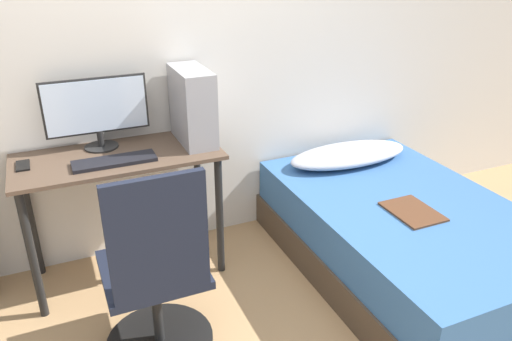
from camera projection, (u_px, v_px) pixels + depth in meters
name	position (u px, v px, depth m)	size (l,w,h in m)	color
wall_back	(149.00, 54.00, 2.88)	(8.00, 0.05, 2.50)	silver
desk	(120.00, 177.00, 2.80)	(1.12, 0.51, 0.78)	brown
office_chair	(157.00, 288.00, 2.30)	(0.53, 0.53, 1.02)	black
bed	(404.00, 237.00, 2.99)	(1.15, 1.80, 0.47)	#4C3D2D
pillow	(349.00, 155.00, 3.40)	(0.87, 0.36, 0.11)	#B2B7C6
magazine	(413.00, 211.00, 2.78)	(0.24, 0.32, 0.01)	#56331E
monitor	(97.00, 110.00, 2.75)	(0.57, 0.19, 0.40)	black
keyboard	(115.00, 161.00, 2.64)	(0.43, 0.14, 0.02)	black
pc_tower	(192.00, 106.00, 2.85)	(0.18, 0.40, 0.43)	#99999E
phone	(23.00, 166.00, 2.60)	(0.07, 0.14, 0.01)	black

